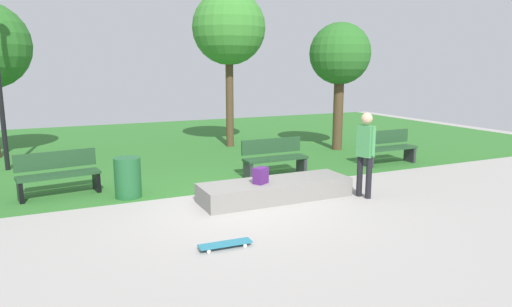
% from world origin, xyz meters
% --- Properties ---
extents(ground_plane, '(28.00, 28.00, 0.00)m').
position_xyz_m(ground_plane, '(0.00, 0.00, 0.00)').
color(ground_plane, '#9E9993').
extents(grass_lawn, '(26.60, 12.92, 0.01)m').
position_xyz_m(grass_lawn, '(0.00, 7.54, 0.00)').
color(grass_lawn, '#2D6B28').
rests_on(grass_lawn, ground_plane).
extents(concrete_ledge, '(3.10, 0.96, 0.38)m').
position_xyz_m(concrete_ledge, '(0.80, 0.13, 0.19)').
color(concrete_ledge, gray).
rests_on(concrete_ledge, ground_plane).
extents(backpack_on_ledge, '(0.34, 0.31, 0.32)m').
position_xyz_m(backpack_on_ledge, '(0.43, 0.04, 0.54)').
color(backpack_on_ledge, '#4C1E66').
rests_on(backpack_on_ledge, concrete_ledge).
extents(skater_performing_trick, '(0.29, 0.41, 1.74)m').
position_xyz_m(skater_performing_trick, '(2.50, -0.52, 1.02)').
color(skater_performing_trick, black).
rests_on(skater_performing_trick, ground_plane).
extents(skateboard_by_ledge, '(0.81, 0.23, 0.08)m').
position_xyz_m(skateboard_by_ledge, '(-1.04, -1.84, 0.06)').
color(skateboard_by_ledge, teal).
rests_on(skateboard_by_ledge, ground_plane).
extents(park_bench_near_path, '(1.60, 0.49, 0.91)m').
position_xyz_m(park_bench_near_path, '(5.15, 1.84, 0.48)').
color(park_bench_near_path, '#1E4223').
rests_on(park_bench_near_path, ground_plane).
extents(park_bench_center_lawn, '(1.65, 0.70, 0.91)m').
position_xyz_m(park_bench_center_lawn, '(-3.16, 2.23, 0.48)').
color(park_bench_center_lawn, '#1E4223').
rests_on(park_bench_center_lawn, ground_plane).
extents(park_bench_far_left, '(1.61, 0.50, 0.91)m').
position_xyz_m(park_bench_far_left, '(1.67, 1.87, 0.48)').
color(park_bench_far_left, '#1E4223').
rests_on(park_bench_far_left, ground_plane).
extents(tree_leaning_ash, '(1.91, 1.91, 3.99)m').
position_xyz_m(tree_leaning_ash, '(5.17, 4.26, 2.97)').
color(tree_leaning_ash, '#4C3823').
rests_on(tree_leaning_ash, grass_lawn).
extents(tree_slender_maple, '(2.35, 2.35, 5.03)m').
position_xyz_m(tree_slender_maple, '(2.25, 6.26, 3.82)').
color(tree_slender_maple, '#4C3823').
rests_on(tree_slender_maple, grass_lawn).
extents(trash_bin, '(0.53, 0.53, 0.83)m').
position_xyz_m(trash_bin, '(-1.88, 1.49, 0.41)').
color(trash_bin, '#1E592D').
rests_on(trash_bin, ground_plane).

